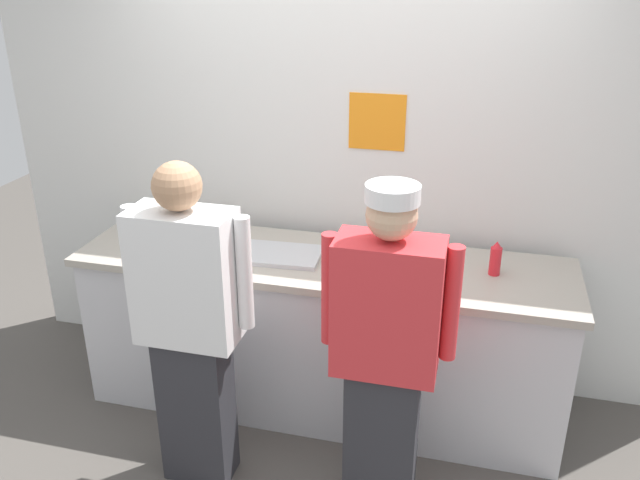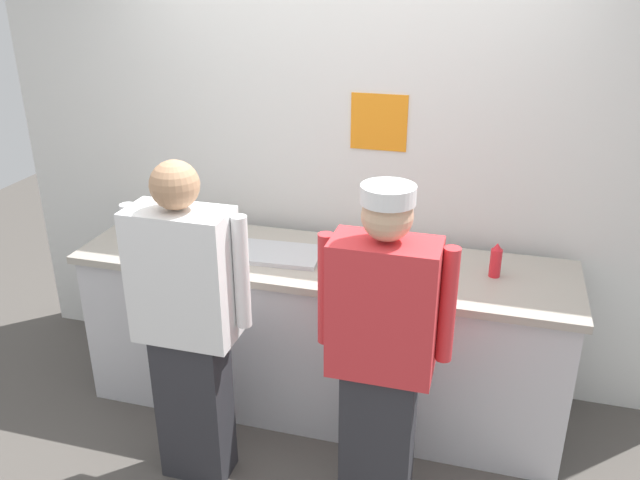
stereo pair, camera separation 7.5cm
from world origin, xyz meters
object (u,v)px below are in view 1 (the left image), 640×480
object	(u,v)px
squeeze_bottle_secondary	(146,225)
ramekin_green_sauce	(168,227)
mixing_bowl_steel	(189,237)
plate_stack_front	(419,272)
deli_cup	(338,258)
chef_center	(385,351)
squeeze_bottle_primary	(495,259)
sheet_tray	(278,254)
chef_near_left	(190,323)
ramekin_yellow_sauce	(381,259)

from	to	relation	value
squeeze_bottle_secondary	ramekin_green_sauce	size ratio (longest dim) A/B	2.33
mixing_bowl_steel	plate_stack_front	bearing A→B (deg)	-3.92
plate_stack_front	deli_cup	size ratio (longest dim) A/B	2.32
ramekin_green_sauce	deli_cup	bearing A→B (deg)	-12.36
chef_center	squeeze_bottle_primary	world-z (taller)	chef_center
sheet_tray	mixing_bowl_steel	bearing A→B (deg)	179.19
plate_stack_front	chef_center	bearing A→B (deg)	-97.06
chef_near_left	squeeze_bottle_secondary	xyz separation A→B (m)	(-0.56, 0.67, 0.16)
mixing_bowl_steel	ramekin_green_sauce	bearing A→B (deg)	140.69
chef_near_left	sheet_tray	size ratio (longest dim) A/B	3.53
mixing_bowl_steel	ramekin_green_sauce	distance (m)	0.29
deli_cup	sheet_tray	bearing A→B (deg)	172.16
chef_near_left	squeeze_bottle_secondary	size ratio (longest dim) A/B	7.97
chef_center	ramekin_green_sauce	xyz separation A→B (m)	(-1.42, 0.84, 0.09)
chef_near_left	chef_center	world-z (taller)	chef_near_left
chef_near_left	ramekin_yellow_sauce	distance (m)	1.05
chef_center	ramekin_green_sauce	world-z (taller)	chef_center
squeeze_bottle_secondary	deli_cup	xyz separation A→B (m)	(1.11, -0.05, -0.05)
squeeze_bottle_secondary	mixing_bowl_steel	bearing A→B (deg)	-0.08
squeeze_bottle_secondary	plate_stack_front	bearing A→B (deg)	-3.27
chef_center	plate_stack_front	size ratio (longest dim) A/B	6.91
chef_near_left	mixing_bowl_steel	world-z (taller)	chef_near_left
chef_center	squeeze_bottle_primary	xyz separation A→B (m)	(0.43, 0.72, 0.16)
chef_center	ramekin_yellow_sauce	xyz separation A→B (m)	(-0.14, 0.71, 0.10)
chef_near_left	squeeze_bottle_primary	size ratio (longest dim) A/B	9.03
mixing_bowl_steel	deli_cup	world-z (taller)	mixing_bowl_steel
chef_near_left	ramekin_yellow_sauce	bearing A→B (deg)	43.61
sheet_tray	squeeze_bottle_primary	distance (m)	1.13
chef_near_left	deli_cup	size ratio (longest dim) A/B	16.30
mixing_bowl_steel	deli_cup	xyz separation A→B (m)	(0.85, -0.05, -0.00)
squeeze_bottle_primary	ramekin_yellow_sauce	xyz separation A→B (m)	(-0.57, -0.01, -0.06)
squeeze_bottle_primary	deli_cup	world-z (taller)	squeeze_bottle_primary
squeeze_bottle_secondary	ramekin_yellow_sauce	world-z (taller)	squeeze_bottle_secondary
mixing_bowl_steel	ramekin_yellow_sauce	world-z (taller)	mixing_bowl_steel
sheet_tray	ramekin_yellow_sauce	bearing A→B (deg)	6.35
chef_near_left	ramekin_green_sauce	world-z (taller)	chef_near_left
squeeze_bottle_primary	ramekin_yellow_sauce	size ratio (longest dim) A/B	1.68
ramekin_yellow_sauce	plate_stack_front	bearing A→B (deg)	-33.75
squeeze_bottle_secondary	ramekin_yellow_sauce	xyz separation A→B (m)	(1.32, 0.05, -0.07)
chef_near_left	plate_stack_front	bearing A→B (deg)	30.97
squeeze_bottle_primary	deli_cup	xyz separation A→B (m)	(-0.78, -0.12, -0.04)
sheet_tray	squeeze_bottle_primary	world-z (taller)	squeeze_bottle_primary
plate_stack_front	deli_cup	distance (m)	0.42
ramekin_green_sauce	ramekin_yellow_sauce	bearing A→B (deg)	-5.67
sheet_tray	ramekin_green_sauce	bearing A→B (deg)	165.58
plate_stack_front	ramekin_green_sauce	world-z (taller)	plate_stack_front
deli_cup	ramekin_green_sauce	bearing A→B (deg)	167.64
deli_cup	mixing_bowl_steel	bearing A→B (deg)	176.36
ramekin_green_sauce	deli_cup	distance (m)	1.10
ramekin_green_sauce	deli_cup	xyz separation A→B (m)	(1.07, -0.24, 0.03)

